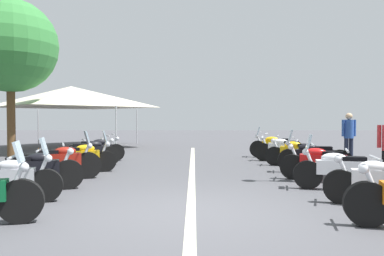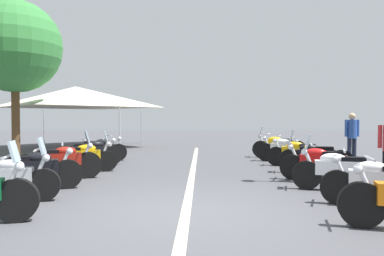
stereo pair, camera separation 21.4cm
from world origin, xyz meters
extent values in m
plane|color=#4C4C51|center=(0.00, 0.00, 0.00)|extent=(80.00, 80.00, 0.00)
cube|color=beige|center=(3.72, 0.00, 0.00)|extent=(18.59, 0.16, 0.01)
cylinder|color=black|center=(-0.69, 2.50, 0.33)|extent=(0.31, 0.67, 0.66)
cylinder|color=silver|center=(-0.71, 2.56, 0.63)|extent=(0.14, 0.30, 0.58)
cylinder|color=silver|center=(-0.72, 2.60, 0.99)|extent=(0.61, 0.20, 0.04)
sphere|color=silver|center=(-0.68, 2.45, 0.83)|extent=(0.14, 0.14, 0.14)
cube|color=silver|center=(-0.70, 2.52, 1.06)|extent=(0.38, 0.21, 0.32)
cylinder|color=black|center=(0.70, 2.69, 0.31)|extent=(0.29, 0.63, 0.61)
cube|color=silver|center=(0.50, 3.43, 0.49)|extent=(0.56, 1.20, 0.30)
ellipsoid|color=silver|center=(0.55, 3.26, 0.69)|extent=(0.38, 0.57, 0.22)
cylinder|color=silver|center=(0.68, 2.75, 0.61)|extent=(0.14, 0.30, 0.58)
cylinder|color=silver|center=(0.67, 2.78, 0.97)|extent=(0.61, 0.19, 0.04)
sphere|color=silver|center=(0.71, 2.64, 0.81)|extent=(0.14, 0.14, 0.14)
cube|color=silver|center=(0.69, 2.71, 1.04)|extent=(0.38, 0.21, 0.32)
cylinder|color=black|center=(1.94, 2.69, 0.32)|extent=(0.36, 0.65, 0.64)
cube|color=black|center=(1.66, 3.40, 0.50)|extent=(0.68, 1.18, 0.30)
ellipsoid|color=black|center=(1.73, 3.23, 0.70)|extent=(0.43, 0.58, 0.22)
cube|color=black|center=(1.59, 3.61, 0.68)|extent=(0.41, 0.54, 0.12)
cylinder|color=silver|center=(1.92, 2.74, 0.62)|extent=(0.17, 0.30, 0.58)
cylinder|color=silver|center=(1.90, 2.78, 0.98)|extent=(0.59, 0.26, 0.04)
sphere|color=silver|center=(1.95, 2.64, 0.82)|extent=(0.14, 0.14, 0.14)
cylinder|color=silver|center=(1.67, 3.89, 0.23)|extent=(0.27, 0.54, 0.08)
cylinder|color=black|center=(3.35, 2.67, 0.34)|extent=(0.40, 0.68, 0.68)
cylinder|color=black|center=(2.78, 4.01, 0.34)|extent=(0.40, 0.68, 0.68)
cube|color=maroon|center=(3.06, 3.34, 0.52)|extent=(0.70, 1.13, 0.30)
ellipsoid|color=maroon|center=(3.13, 3.17, 0.72)|extent=(0.44, 0.58, 0.22)
cube|color=black|center=(2.98, 3.54, 0.70)|extent=(0.43, 0.54, 0.12)
cylinder|color=silver|center=(3.33, 2.72, 0.64)|extent=(0.18, 0.29, 0.58)
cylinder|color=silver|center=(3.31, 2.76, 1.00)|extent=(0.59, 0.28, 0.04)
sphere|color=silver|center=(3.37, 2.62, 0.84)|extent=(0.14, 0.14, 0.14)
cylinder|color=silver|center=(3.06, 3.81, 0.24)|extent=(0.29, 0.54, 0.08)
cube|color=silver|center=(3.34, 2.69, 1.07)|extent=(0.38, 0.25, 0.32)
cylinder|color=black|center=(4.58, 2.51, 0.30)|extent=(0.32, 0.62, 0.60)
cylinder|color=black|center=(4.11, 3.91, 0.30)|extent=(0.32, 0.62, 0.60)
cube|color=#EAB214|center=(4.34, 3.21, 0.48)|extent=(0.62, 1.16, 0.30)
ellipsoid|color=#EAB214|center=(4.40, 3.04, 0.68)|extent=(0.41, 0.58, 0.22)
cube|color=black|center=(4.27, 3.42, 0.66)|extent=(0.40, 0.54, 0.12)
cylinder|color=silver|center=(4.56, 2.56, 0.60)|extent=(0.16, 0.30, 0.58)
cylinder|color=silver|center=(4.55, 2.60, 0.96)|extent=(0.60, 0.23, 0.04)
sphere|color=silver|center=(4.60, 2.46, 0.80)|extent=(0.14, 0.14, 0.14)
cylinder|color=silver|center=(4.37, 3.69, 0.21)|extent=(0.25, 0.55, 0.08)
cube|color=silver|center=(4.57, 2.52, 1.03)|extent=(0.38, 0.23, 0.32)
cylinder|color=black|center=(6.06, 2.70, 0.31)|extent=(0.40, 0.63, 0.63)
cylinder|color=black|center=(5.43, 3.98, 0.31)|extent=(0.40, 0.63, 0.63)
cube|color=black|center=(5.74, 3.34, 0.49)|extent=(0.73, 1.09, 0.30)
ellipsoid|color=black|center=(5.82, 3.18, 0.69)|extent=(0.46, 0.58, 0.22)
cube|color=black|center=(5.64, 3.54, 0.67)|extent=(0.45, 0.55, 0.12)
cylinder|color=silver|center=(6.03, 2.76, 0.61)|extent=(0.19, 0.29, 0.58)
cylinder|color=silver|center=(6.01, 2.79, 0.97)|extent=(0.57, 0.31, 0.04)
sphere|color=silver|center=(6.08, 2.66, 0.81)|extent=(0.14, 0.14, 0.14)
cylinder|color=silver|center=(5.71, 3.80, 0.22)|extent=(0.31, 0.53, 0.08)
cylinder|color=black|center=(7.25, 2.77, 0.31)|extent=(0.35, 0.63, 0.62)
cylinder|color=black|center=(6.73, 4.14, 0.31)|extent=(0.35, 0.63, 0.62)
cube|color=black|center=(6.99, 3.46, 0.49)|extent=(0.66, 1.14, 0.30)
ellipsoid|color=black|center=(7.06, 3.29, 0.69)|extent=(0.43, 0.58, 0.22)
cube|color=black|center=(6.91, 3.66, 0.67)|extent=(0.41, 0.54, 0.12)
cylinder|color=silver|center=(7.23, 2.83, 0.61)|extent=(0.17, 0.30, 0.58)
cylinder|color=silver|center=(7.22, 2.86, 0.97)|extent=(0.59, 0.26, 0.04)
sphere|color=silver|center=(7.27, 2.72, 0.81)|extent=(0.14, 0.14, 0.14)
cylinder|color=silver|center=(7.00, 3.93, 0.22)|extent=(0.27, 0.54, 0.08)
cylinder|color=black|center=(-0.84, -2.52, 0.33)|extent=(0.28, 0.67, 0.65)
cylinder|color=silver|center=(-0.85, -2.58, 0.63)|extent=(0.13, 0.30, 0.58)
cylinder|color=silver|center=(-0.86, -2.62, 0.99)|extent=(0.61, 0.18, 0.04)
sphere|color=silver|center=(-0.82, -2.47, 0.83)|extent=(0.14, 0.14, 0.14)
cylinder|color=black|center=(0.60, -2.71, 0.31)|extent=(0.33, 0.63, 0.62)
ellipsoid|color=white|center=(0.42, -3.23, 0.69)|extent=(0.41, 0.58, 0.22)
cylinder|color=silver|center=(0.58, -2.77, 0.61)|extent=(0.16, 0.30, 0.58)
cylinder|color=silver|center=(0.57, -2.81, 0.97)|extent=(0.60, 0.24, 0.04)
sphere|color=silver|center=(0.61, -2.66, 0.81)|extent=(0.14, 0.14, 0.14)
cylinder|color=black|center=(1.99, -2.54, 0.31)|extent=(0.28, 0.64, 0.62)
cylinder|color=black|center=(1.66, -3.94, 0.31)|extent=(0.28, 0.64, 0.62)
cube|color=white|center=(1.82, -3.24, 0.49)|extent=(0.52, 1.12, 0.30)
ellipsoid|color=white|center=(1.87, -3.06, 0.69)|extent=(0.37, 0.57, 0.22)
cube|color=black|center=(1.77, -3.45, 0.67)|extent=(0.36, 0.53, 0.12)
cylinder|color=silver|center=(1.97, -2.60, 0.61)|extent=(0.13, 0.30, 0.58)
cylinder|color=silver|center=(1.97, -2.64, 0.97)|extent=(0.61, 0.18, 0.04)
sphere|color=silver|center=(2.00, -2.49, 0.81)|extent=(0.14, 0.14, 0.14)
cylinder|color=silver|center=(1.55, -3.62, 0.22)|extent=(0.20, 0.55, 0.08)
cube|color=silver|center=(1.98, -2.56, 1.04)|extent=(0.38, 0.20, 0.32)
cylinder|color=black|center=(3.27, -2.55, 0.32)|extent=(0.33, 0.65, 0.63)
cylinder|color=black|center=(2.81, -3.94, 0.32)|extent=(0.33, 0.65, 0.63)
cube|color=red|center=(3.04, -3.25, 0.50)|extent=(0.61, 1.14, 0.30)
ellipsoid|color=red|center=(3.10, -3.08, 0.70)|extent=(0.41, 0.58, 0.22)
cube|color=black|center=(2.97, -3.46, 0.68)|extent=(0.40, 0.54, 0.12)
cylinder|color=silver|center=(3.25, -2.61, 0.62)|extent=(0.16, 0.30, 0.58)
cylinder|color=silver|center=(3.24, -2.65, 0.98)|extent=(0.60, 0.23, 0.04)
sphere|color=silver|center=(3.29, -2.51, 0.82)|extent=(0.14, 0.14, 0.14)
cylinder|color=silver|center=(2.73, -3.61, 0.22)|extent=(0.25, 0.55, 0.08)
cylinder|color=black|center=(4.44, -2.78, 0.34)|extent=(0.28, 0.69, 0.67)
cylinder|color=black|center=(4.16, -4.11, 0.34)|extent=(0.28, 0.69, 0.67)
cube|color=black|center=(4.30, -3.44, 0.52)|extent=(0.49, 1.07, 0.30)
ellipsoid|color=black|center=(4.34, -3.27, 0.72)|extent=(0.36, 0.56, 0.22)
cube|color=black|center=(4.25, -3.66, 0.70)|extent=(0.35, 0.52, 0.12)
cylinder|color=silver|center=(4.43, -2.84, 0.64)|extent=(0.13, 0.30, 0.58)
cylinder|color=silver|center=(4.42, -2.88, 1.00)|extent=(0.61, 0.17, 0.04)
sphere|color=silver|center=(4.45, -2.73, 0.84)|extent=(0.14, 0.14, 0.14)
cylinder|color=silver|center=(4.04, -3.80, 0.24)|extent=(0.19, 0.55, 0.08)
cube|color=silver|center=(4.43, -2.80, 1.07)|extent=(0.38, 0.19, 0.32)
cylinder|color=black|center=(5.99, -2.69, 0.31)|extent=(0.30, 0.63, 0.62)
cylinder|color=black|center=(5.58, -4.13, 0.31)|extent=(0.30, 0.63, 0.62)
cube|color=#EAB214|center=(5.79, -3.41, 0.49)|extent=(0.58, 1.17, 0.30)
ellipsoid|color=#EAB214|center=(5.84, -3.23, 0.69)|extent=(0.39, 0.57, 0.22)
cube|color=black|center=(5.73, -3.62, 0.67)|extent=(0.38, 0.53, 0.12)
cylinder|color=silver|center=(5.97, -2.74, 0.61)|extent=(0.15, 0.30, 0.58)
cylinder|color=silver|center=(5.96, -2.78, 0.97)|extent=(0.61, 0.21, 0.04)
sphere|color=silver|center=(6.00, -2.64, 0.81)|extent=(0.14, 0.14, 0.14)
cylinder|color=silver|center=(5.49, -3.79, 0.22)|extent=(0.23, 0.55, 0.08)
cylinder|color=black|center=(7.30, -2.57, 0.32)|extent=(0.35, 0.66, 0.65)
cylinder|color=black|center=(6.79, -4.02, 0.32)|extent=(0.35, 0.66, 0.65)
cube|color=white|center=(7.04, -3.29, 0.50)|extent=(0.65, 1.19, 0.30)
ellipsoid|color=white|center=(7.10, -3.12, 0.70)|extent=(0.42, 0.58, 0.22)
cube|color=black|center=(6.97, -3.50, 0.68)|extent=(0.40, 0.54, 0.12)
cylinder|color=silver|center=(7.28, -2.63, 0.62)|extent=(0.16, 0.30, 0.58)
cylinder|color=silver|center=(7.26, -2.66, 0.98)|extent=(0.60, 0.24, 0.04)
sphere|color=silver|center=(7.31, -2.52, 0.82)|extent=(0.14, 0.14, 0.14)
cylinder|color=silver|center=(6.72, -3.67, 0.23)|extent=(0.26, 0.55, 0.08)
cylinder|color=black|center=(8.52, -2.59, 0.33)|extent=(0.27, 0.67, 0.66)
cylinder|color=black|center=(8.24, -3.99, 0.33)|extent=(0.27, 0.67, 0.66)
cube|color=#EAB214|center=(8.38, -3.29, 0.51)|extent=(0.49, 1.12, 0.30)
ellipsoid|color=#EAB214|center=(8.42, -3.11, 0.71)|extent=(0.36, 0.56, 0.22)
cube|color=black|center=(8.34, -3.50, 0.69)|extent=(0.35, 0.52, 0.12)
cylinder|color=silver|center=(8.51, -2.64, 0.63)|extent=(0.13, 0.30, 0.58)
cylinder|color=silver|center=(8.50, -2.68, 0.99)|extent=(0.62, 0.16, 0.04)
sphere|color=silver|center=(8.53, -2.54, 0.83)|extent=(0.14, 0.14, 0.14)
cylinder|color=silver|center=(8.12, -3.67, 0.23)|extent=(0.19, 0.56, 0.08)
cube|color=silver|center=(8.52, -2.61, 1.06)|extent=(0.38, 0.19, 0.32)
cube|color=orange|center=(5.57, 4.86, 0.01)|extent=(0.36, 0.36, 0.03)
cone|color=orange|center=(5.57, 4.86, 0.32)|extent=(0.26, 0.26, 0.60)
cylinder|color=white|center=(5.57, 4.86, 0.34)|extent=(0.19, 0.19, 0.07)
cylinder|color=red|center=(2.62, -4.41, 1.12)|extent=(0.09, 0.09, 0.54)
cylinder|color=#1E2338|center=(6.73, -5.49, 0.43)|extent=(0.14, 0.14, 0.85)
cylinder|color=#1E2338|center=(6.69, -5.32, 0.43)|extent=(0.14, 0.14, 0.85)
cylinder|color=#2D51A5|center=(6.71, -5.40, 1.17)|extent=(0.32, 0.32, 0.64)
cylinder|color=#2D51A5|center=(6.75, -5.62, 1.21)|extent=(0.09, 0.09, 0.58)
cylinder|color=#2D51A5|center=(6.67, -5.19, 1.21)|extent=(0.09, 0.09, 0.58)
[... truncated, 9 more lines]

